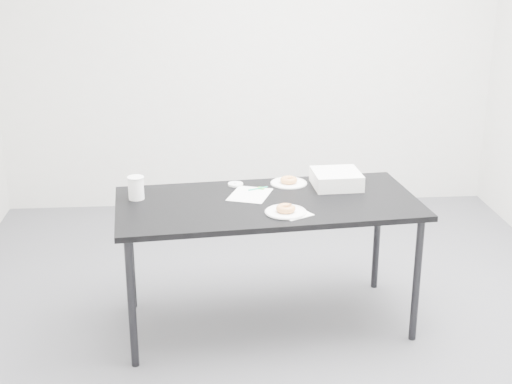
{
  "coord_description": "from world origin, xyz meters",
  "views": [
    {
      "loc": [
        -0.41,
        -3.7,
        2.09
      ],
      "look_at": [
        -0.1,
        0.02,
        0.79
      ],
      "focal_mm": 50.0,
      "sensor_mm": 36.0,
      "label": 1
    }
  ],
  "objects": [
    {
      "name": "napkin",
      "position": [
        0.07,
        -0.25,
        0.75
      ],
      "size": [
        0.21,
        0.21,
        0.0
      ],
      "primitive_type": "cube",
      "rotation": [
        0.0,
        0.0,
        0.52
      ],
      "color": "white",
      "rests_on": "table"
    },
    {
      "name": "plate_near",
      "position": [
        0.03,
        -0.23,
        0.76
      ],
      "size": [
        0.22,
        0.22,
        0.01
      ],
      "primitive_type": "cylinder",
      "color": "white",
      "rests_on": "napkin"
    },
    {
      "name": "scorecard",
      "position": [
        -0.13,
        0.07,
        0.75
      ],
      "size": [
        0.28,
        0.32,
        0.0
      ],
      "primitive_type": "cube",
      "rotation": [
        0.0,
        0.0,
        -0.35
      ],
      "color": "white",
      "rests_on": "table"
    },
    {
      "name": "floor",
      "position": [
        0.0,
        0.0,
        0.0
      ],
      "size": [
        4.0,
        4.0,
        0.0
      ],
      "primitive_type": "plane",
      "color": "#4A4A4F",
      "rests_on": "ground"
    },
    {
      "name": "table",
      "position": [
        -0.04,
        -0.04,
        0.7
      ],
      "size": [
        1.72,
        0.92,
        0.75
      ],
      "rotation": [
        0.0,
        0.0,
        0.09
      ],
      "color": "black",
      "rests_on": "floor"
    },
    {
      "name": "pen",
      "position": [
        -0.08,
        0.15,
        0.76
      ],
      "size": [
        0.11,
        0.05,
        0.01
      ],
      "primitive_type": "cylinder",
      "rotation": [
        0.0,
        1.57,
        0.4
      ],
      "color": "#0E9A74",
      "rests_on": "scorecard"
    },
    {
      "name": "bakery_box",
      "position": [
        0.38,
        0.18,
        0.8
      ],
      "size": [
        0.28,
        0.28,
        0.09
      ],
      "primitive_type": "cube",
      "rotation": [
        0.0,
        0.0,
        0.04
      ],
      "color": "silver",
      "rests_on": "table"
    },
    {
      "name": "logo_patch",
      "position": [
        -0.06,
        0.17,
        0.76
      ],
      "size": [
        0.05,
        0.05,
        0.0
      ],
      "primitive_type": "cube",
      "rotation": [
        0.0,
        0.0,
        -0.35
      ],
      "color": "green",
      "rests_on": "scorecard"
    },
    {
      "name": "plate_far",
      "position": [
        0.11,
        0.25,
        0.76
      ],
      "size": [
        0.21,
        0.21,
        0.01
      ],
      "primitive_type": "cylinder",
      "color": "white",
      "rests_on": "table"
    },
    {
      "name": "wall_back",
      "position": [
        0.0,
        2.0,
        1.35
      ],
      "size": [
        4.0,
        0.02,
        2.7
      ],
      "primitive_type": "cube",
      "color": "silver",
      "rests_on": "floor"
    },
    {
      "name": "donut_far",
      "position": [
        0.11,
        0.25,
        0.78
      ],
      "size": [
        0.1,
        0.1,
        0.03
      ],
      "primitive_type": "torus",
      "rotation": [
        0.0,
        0.0,
        -0.02
      ],
      "color": "#D78344",
      "rests_on": "plate_far"
    },
    {
      "name": "cup_lid",
      "position": [
        -0.21,
        0.24,
        0.76
      ],
      "size": [
        0.09,
        0.09,
        0.01
      ],
      "primitive_type": "cylinder",
      "color": "white",
      "rests_on": "table"
    },
    {
      "name": "coffee_cup",
      "position": [
        -0.76,
        0.05,
        0.82
      ],
      "size": [
        0.09,
        0.09,
        0.13
      ],
      "primitive_type": "cylinder",
      "color": "white",
      "rests_on": "table"
    },
    {
      "name": "donut_near",
      "position": [
        0.03,
        -0.23,
        0.78
      ],
      "size": [
        0.13,
        0.13,
        0.03
      ],
      "primitive_type": "torus",
      "rotation": [
        0.0,
        0.0,
        0.38
      ],
      "color": "#D78344",
      "rests_on": "plate_near"
    }
  ]
}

